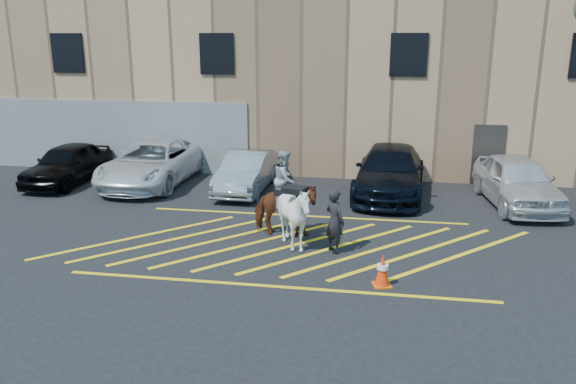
% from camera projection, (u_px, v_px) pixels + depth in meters
% --- Properties ---
extents(ground, '(90.00, 90.00, 0.00)m').
position_uv_depth(ground, '(294.00, 242.00, 14.84)').
color(ground, black).
rests_on(ground, ground).
extents(car_black_suv, '(1.85, 4.32, 1.45)m').
position_uv_depth(car_black_suv, '(68.00, 163.00, 20.59)').
color(car_black_suv, black).
rests_on(car_black_suv, ground).
extents(car_white_pickup, '(2.70, 5.63, 1.55)m').
position_uv_depth(car_white_pickup, '(153.00, 163.00, 20.47)').
color(car_white_pickup, white).
rests_on(car_white_pickup, ground).
extents(car_silver_sedan, '(1.55, 4.14, 1.35)m').
position_uv_depth(car_silver_sedan, '(247.00, 172.00, 19.55)').
color(car_silver_sedan, '#979FA5').
rests_on(car_silver_sedan, ground).
extents(car_blue_suv, '(2.61, 5.63, 1.59)m').
position_uv_depth(car_blue_suv, '(390.00, 171.00, 19.11)').
color(car_blue_suv, black).
rests_on(car_blue_suv, ground).
extents(car_white_suv, '(2.37, 4.84, 1.59)m').
position_uv_depth(car_white_suv, '(517.00, 181.00, 17.84)').
color(car_white_suv, silver).
rests_on(car_white_suv, ground).
extents(handler, '(0.70, 0.69, 1.63)m').
position_uv_depth(handler, '(335.00, 221.00, 13.95)').
color(handler, black).
rests_on(handler, ground).
extents(warehouse, '(32.42, 10.20, 7.30)m').
position_uv_depth(warehouse, '(335.00, 73.00, 25.25)').
color(warehouse, tan).
rests_on(warehouse, ground).
extents(hatching_zone, '(12.60, 5.12, 0.01)m').
position_uv_depth(hatching_zone, '(293.00, 245.00, 14.55)').
color(hatching_zone, yellow).
rests_on(hatching_zone, ground).
extents(mounted_bay, '(1.84, 0.93, 2.37)m').
position_uv_depth(mounted_bay, '(285.00, 202.00, 14.98)').
color(mounted_bay, maroon).
rests_on(mounted_bay, ground).
extents(saddled_white, '(1.78, 1.90, 1.75)m').
position_uv_depth(saddled_white, '(295.00, 216.00, 14.13)').
color(saddled_white, silver).
rests_on(saddled_white, ground).
extents(traffic_cone, '(0.47, 0.47, 0.73)m').
position_uv_depth(traffic_cone, '(382.00, 270.00, 12.13)').
color(traffic_cone, '#E45B09').
rests_on(traffic_cone, ground).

